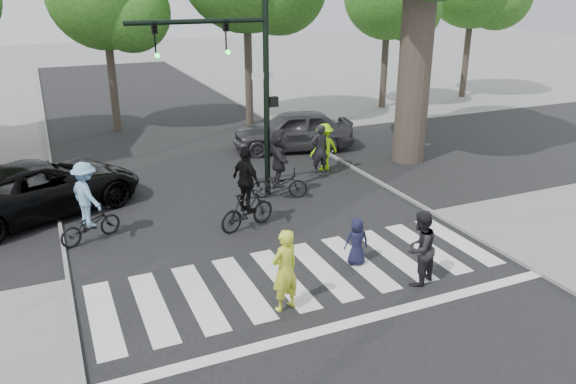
{
  "coord_description": "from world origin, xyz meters",
  "views": [
    {
      "loc": [
        -5.0,
        -9.48,
        6.41
      ],
      "look_at": [
        0.5,
        3.0,
        1.3
      ],
      "focal_mm": 35.0,
      "sensor_mm": 36.0,
      "label": 1
    }
  ],
  "objects_px": {
    "car_suv": "(42,188)",
    "car_grey": "(293,130)",
    "cyclist_mid": "(247,196)",
    "pedestrian_woman": "(285,270)",
    "cyclist_left": "(88,208)",
    "cyclist_right": "(279,168)",
    "traffic_signal": "(239,74)",
    "pedestrian_child": "(357,242)",
    "pedestrian_adult": "(420,248)"
  },
  "relations": [
    {
      "from": "car_suv",
      "to": "car_grey",
      "type": "bearing_deg",
      "value": -95.1
    },
    {
      "from": "cyclist_mid",
      "to": "car_suv",
      "type": "bearing_deg",
      "value": 145.99
    },
    {
      "from": "pedestrian_woman",
      "to": "car_grey",
      "type": "height_order",
      "value": "pedestrian_woman"
    },
    {
      "from": "cyclist_left",
      "to": "car_grey",
      "type": "height_order",
      "value": "cyclist_left"
    },
    {
      "from": "cyclist_mid",
      "to": "cyclist_right",
      "type": "bearing_deg",
      "value": 46.27
    },
    {
      "from": "car_suv",
      "to": "car_grey",
      "type": "xyz_separation_m",
      "value": [
        9.43,
        3.12,
        0.02
      ]
    },
    {
      "from": "traffic_signal",
      "to": "cyclist_mid",
      "type": "bearing_deg",
      "value": -106.12
    },
    {
      "from": "pedestrian_child",
      "to": "pedestrian_adult",
      "type": "distance_m",
      "value": 1.61
    },
    {
      "from": "pedestrian_adult",
      "to": "cyclist_right",
      "type": "xyz_separation_m",
      "value": [
        -0.76,
        6.21,
        0.13
      ]
    },
    {
      "from": "pedestrian_child",
      "to": "cyclist_right",
      "type": "bearing_deg",
      "value": -77.58
    },
    {
      "from": "pedestrian_woman",
      "to": "cyclist_mid",
      "type": "relative_size",
      "value": 0.78
    },
    {
      "from": "pedestrian_woman",
      "to": "car_suv",
      "type": "height_order",
      "value": "pedestrian_woman"
    },
    {
      "from": "car_grey",
      "to": "car_suv",
      "type": "bearing_deg",
      "value": -58.29
    },
    {
      "from": "pedestrian_adult",
      "to": "cyclist_left",
      "type": "relative_size",
      "value": 0.81
    },
    {
      "from": "traffic_signal",
      "to": "pedestrian_child",
      "type": "relative_size",
      "value": 5.05
    },
    {
      "from": "car_grey",
      "to": "cyclist_mid",
      "type": "bearing_deg",
      "value": -19.95
    },
    {
      "from": "pedestrian_child",
      "to": "car_grey",
      "type": "xyz_separation_m",
      "value": [
        2.65,
        9.61,
        0.23
      ]
    },
    {
      "from": "traffic_signal",
      "to": "pedestrian_adult",
      "type": "bearing_deg",
      "value": -74.36
    },
    {
      "from": "cyclist_mid",
      "to": "pedestrian_child",
      "type": "bearing_deg",
      "value": -61.17
    },
    {
      "from": "traffic_signal",
      "to": "car_grey",
      "type": "xyz_separation_m",
      "value": [
        3.69,
        4.38,
        -3.08
      ]
    },
    {
      "from": "cyclist_left",
      "to": "cyclist_right",
      "type": "distance_m",
      "value": 5.83
    },
    {
      "from": "pedestrian_child",
      "to": "car_suv",
      "type": "bearing_deg",
      "value": -30.79
    },
    {
      "from": "cyclist_left",
      "to": "cyclist_right",
      "type": "xyz_separation_m",
      "value": [
        5.76,
        0.89,
        0.06
      ]
    },
    {
      "from": "pedestrian_child",
      "to": "cyclist_mid",
      "type": "relative_size",
      "value": 0.51
    },
    {
      "from": "pedestrian_adult",
      "to": "car_grey",
      "type": "height_order",
      "value": "pedestrian_adult"
    },
    {
      "from": "cyclist_mid",
      "to": "pedestrian_adult",
      "type": "bearing_deg",
      "value": -60.65
    },
    {
      "from": "pedestrian_child",
      "to": "cyclist_left",
      "type": "relative_size",
      "value": 0.55
    },
    {
      "from": "pedestrian_child",
      "to": "cyclist_mid",
      "type": "bearing_deg",
      "value": -48.23
    },
    {
      "from": "cyclist_mid",
      "to": "car_grey",
      "type": "distance_m",
      "value": 7.86
    },
    {
      "from": "cyclist_mid",
      "to": "car_grey",
      "type": "height_order",
      "value": "cyclist_mid"
    },
    {
      "from": "traffic_signal",
      "to": "cyclist_right",
      "type": "distance_m",
      "value": 3.12
    },
    {
      "from": "car_grey",
      "to": "pedestrian_adult",
      "type": "bearing_deg",
      "value": 3.88
    },
    {
      "from": "pedestrian_child",
      "to": "cyclist_mid",
      "type": "xyz_separation_m",
      "value": [
        -1.68,
        3.05,
        0.36
      ]
    },
    {
      "from": "car_suv",
      "to": "traffic_signal",
      "type": "bearing_deg",
      "value": -125.76
    },
    {
      "from": "traffic_signal",
      "to": "pedestrian_child",
      "type": "bearing_deg",
      "value": -78.71
    },
    {
      "from": "car_suv",
      "to": "pedestrian_woman",
      "type": "bearing_deg",
      "value": -173.31
    },
    {
      "from": "pedestrian_adult",
      "to": "cyclist_mid",
      "type": "xyz_separation_m",
      "value": [
        -2.48,
        4.41,
        0.08
      ]
    },
    {
      "from": "traffic_signal",
      "to": "pedestrian_woman",
      "type": "bearing_deg",
      "value": -101.75
    },
    {
      "from": "traffic_signal",
      "to": "cyclist_mid",
      "type": "distance_m",
      "value": 3.73
    },
    {
      "from": "traffic_signal",
      "to": "pedestrian_woman",
      "type": "relative_size",
      "value": 3.33
    },
    {
      "from": "pedestrian_woman",
      "to": "pedestrian_adult",
      "type": "relative_size",
      "value": 1.03
    },
    {
      "from": "pedestrian_woman",
      "to": "pedestrian_adult",
      "type": "xyz_separation_m",
      "value": [
        3.17,
        -0.23,
        -0.03
      ]
    },
    {
      "from": "traffic_signal",
      "to": "cyclist_mid",
      "type": "height_order",
      "value": "traffic_signal"
    },
    {
      "from": "pedestrian_woman",
      "to": "cyclist_mid",
      "type": "bearing_deg",
      "value": -116.82
    },
    {
      "from": "pedestrian_adult",
      "to": "cyclist_mid",
      "type": "height_order",
      "value": "cyclist_mid"
    },
    {
      "from": "cyclist_mid",
      "to": "car_grey",
      "type": "relative_size",
      "value": 0.48
    },
    {
      "from": "traffic_signal",
      "to": "pedestrian_woman",
      "type": "distance_m",
      "value": 7.16
    },
    {
      "from": "cyclist_left",
      "to": "car_grey",
      "type": "bearing_deg",
      "value": 34.08
    },
    {
      "from": "traffic_signal",
      "to": "pedestrian_woman",
      "type": "height_order",
      "value": "traffic_signal"
    },
    {
      "from": "pedestrian_child",
      "to": "cyclist_left",
      "type": "bearing_deg",
      "value": -21.7
    }
  ]
}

